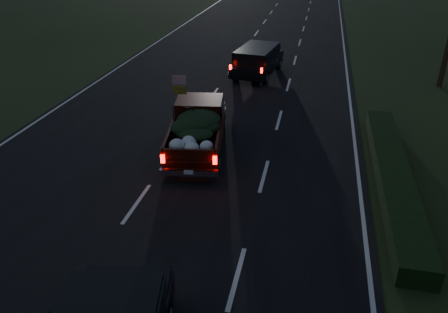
% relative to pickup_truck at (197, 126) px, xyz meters
% --- Properties ---
extents(ground, '(120.00, 120.00, 0.00)m').
position_rel_pickup_truck_xyz_m(ground, '(-0.85, -4.05, -0.96)').
color(ground, black).
rests_on(ground, ground).
extents(road_asphalt, '(14.00, 120.00, 0.02)m').
position_rel_pickup_truck_xyz_m(road_asphalt, '(-0.85, -4.05, -0.95)').
color(road_asphalt, black).
rests_on(road_asphalt, ground).
extents(hedge_row, '(1.00, 10.00, 0.60)m').
position_rel_pickup_truck_xyz_m(hedge_row, '(6.95, -1.05, -0.66)').
color(hedge_row, black).
rests_on(hedge_row, ground).
extents(pickup_truck, '(2.61, 5.13, 2.57)m').
position_rel_pickup_truck_xyz_m(pickup_truck, '(0.00, 0.00, 0.00)').
color(pickup_truck, '#360F07').
rests_on(pickup_truck, ground).
extents(lead_suv, '(2.54, 4.81, 1.32)m').
position_rel_pickup_truck_xyz_m(lead_suv, '(0.82, 9.86, 0.04)').
color(lead_suv, black).
rests_on(lead_suv, ground).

